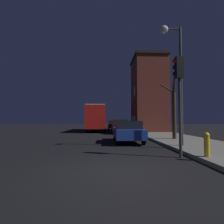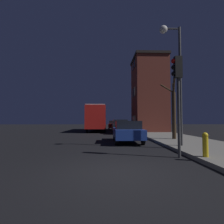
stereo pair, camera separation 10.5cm
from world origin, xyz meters
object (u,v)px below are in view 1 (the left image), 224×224
Objects in this scene: car_mid_lane at (120,126)px; traffic_light at (179,85)px; fire_hydrant at (207,144)px; bus at (97,116)px; car_far_lane at (114,125)px; bare_tree at (174,110)px; car_near_lane at (128,131)px; streetlamp at (174,62)px.

traffic_light is at bearing -84.14° from car_mid_lane.
car_mid_lane is 4.88× the size of fire_hydrant.
car_mid_lane is at bearing 98.64° from fire_hydrant.
bus is at bearing 122.48° from car_mid_lane.
traffic_light is 21.62m from car_far_lane.
car_mid_lane is (2.90, -4.55, -1.23)m from bus.
bare_tree is 3.86m from car_near_lane.
traffic_light is at bearing -73.61° from car_near_lane.
car_near_lane is at bearing -90.86° from car_mid_lane.
bare_tree is 13.81m from bus.
bare_tree is 5.23× the size of fire_hydrant.
streetlamp reaches higher than bus.
fire_hydrant is (2.25, -5.72, -0.15)m from car_near_lane.
car_near_lane is (2.77, -12.82, -1.28)m from bus.
car_near_lane is (-2.24, 2.83, -3.94)m from streetlamp.
fire_hydrant is at bearing -89.83° from streetlamp.
traffic_light is 5.75m from car_near_lane.
bus is at bearing 105.15° from fire_hydrant.
bare_tree is at bearing 70.26° from traffic_light.
car_near_lane is 8.28m from car_mid_lane.
car_near_lane is at bearing -77.80° from bus.
traffic_light reaches higher than car_far_lane.
car_far_lane is at bearing 103.24° from bare_tree.
streetlamp is 19.74m from car_far_lane.
bare_tree is (2.01, 5.61, -0.69)m from traffic_light.
fire_hydrant is at bearing -81.36° from car_mid_lane.
bus is 10.27× the size of fire_hydrant.
bare_tree reaches higher than traffic_light.
car_mid_lane is 8.09m from car_far_lane.
car_far_lane is (2.56, 3.53, -1.30)m from bus.
car_mid_lane is at bearing -57.52° from bus.
bus is (-6.28, 12.30, -0.25)m from bare_tree.
car_mid_lane is at bearing 100.80° from streetlamp.
traffic_light is at bearing -108.31° from streetlamp.
car_mid_lane is (0.12, 8.27, 0.05)m from car_near_lane.
car_near_lane is 1.03× the size of car_far_lane.
bus is 19.26m from fire_hydrant.
car_mid_lane is 1.06× the size of car_far_lane.
car_mid_lane reaches higher than car_near_lane.
bus is 4.55m from car_far_lane.
traffic_light is (-0.75, -2.25, -1.72)m from streetlamp.
streetlamp reaches higher than car_far_lane.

